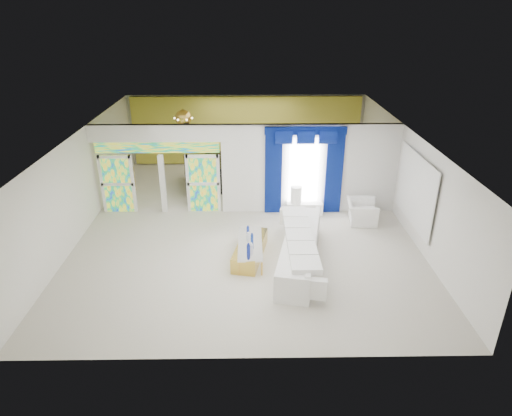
{
  "coord_description": "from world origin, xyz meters",
  "views": [
    {
      "loc": [
        0.12,
        -12.81,
        6.43
      ],
      "look_at": [
        0.3,
        -1.2,
        1.1
      ],
      "focal_mm": 31.17,
      "sensor_mm": 36.0,
      "label": 1
    }
  ],
  "objects_px": {
    "white_sofa": "(300,250)",
    "grand_piano": "(205,174)",
    "coffee_table": "(250,250)",
    "armchair": "(362,212)",
    "console_table": "(304,208)"
  },
  "relations": [
    {
      "from": "white_sofa",
      "to": "console_table",
      "type": "bearing_deg",
      "value": 92.76
    },
    {
      "from": "coffee_table",
      "to": "grand_piano",
      "type": "height_order",
      "value": "grand_piano"
    },
    {
      "from": "grand_piano",
      "to": "console_table",
      "type": "bearing_deg",
      "value": -46.23
    },
    {
      "from": "coffee_table",
      "to": "white_sofa",
      "type": "bearing_deg",
      "value": -12.53
    },
    {
      "from": "coffee_table",
      "to": "console_table",
      "type": "relative_size",
      "value": 1.64
    },
    {
      "from": "console_table",
      "to": "coffee_table",
      "type": "bearing_deg",
      "value": -123.25
    },
    {
      "from": "console_table",
      "to": "white_sofa",
      "type": "bearing_deg",
      "value": -98.95
    },
    {
      "from": "armchair",
      "to": "grand_piano",
      "type": "bearing_deg",
      "value": 65.62
    },
    {
      "from": "console_table",
      "to": "armchair",
      "type": "height_order",
      "value": "armchair"
    },
    {
      "from": "console_table",
      "to": "grand_piano",
      "type": "height_order",
      "value": "grand_piano"
    },
    {
      "from": "white_sofa",
      "to": "console_table",
      "type": "xyz_separation_m",
      "value": [
        0.49,
        3.1,
        -0.18
      ]
    },
    {
      "from": "white_sofa",
      "to": "armchair",
      "type": "bearing_deg",
      "value": 59.34
    },
    {
      "from": "armchair",
      "to": "grand_piano",
      "type": "distance_m",
      "value": 6.22
    },
    {
      "from": "white_sofa",
      "to": "grand_piano",
      "type": "height_order",
      "value": "grand_piano"
    },
    {
      "from": "coffee_table",
      "to": "armchair",
      "type": "distance_m",
      "value": 4.21
    }
  ]
}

